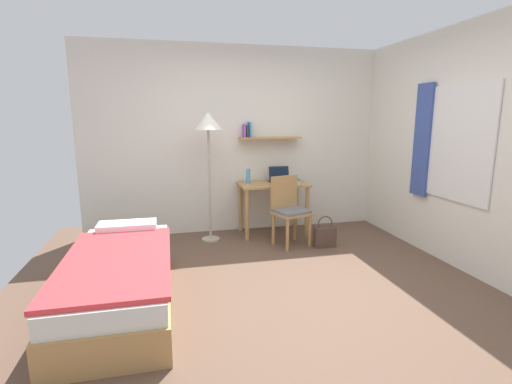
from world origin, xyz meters
name	(u,v)px	position (x,y,z in m)	size (l,w,h in m)	color
ground_plane	(282,287)	(0.00, 0.00, 0.00)	(5.28, 5.28, 0.00)	brown
wall_back	(242,140)	(0.00, 2.02, 1.30)	(4.40, 0.27, 2.60)	silver
wall_right	(470,149)	(2.02, 0.02, 1.30)	(0.10, 4.40, 2.60)	silver
bed	(121,279)	(-1.48, -0.02, 0.24)	(0.86, 1.97, 0.54)	#B2844C
desk	(273,193)	(0.38, 1.70, 0.58)	(0.94, 0.56, 0.72)	#B2844C
desk_chair	(289,208)	(0.45, 1.20, 0.49)	(0.52, 0.49, 0.89)	#B2844C
standing_lamp	(208,129)	(-0.52, 1.59, 1.47)	(0.36, 0.36, 1.69)	#B2A893
laptop	(280,178)	(0.50, 1.77, 0.78)	(0.30, 0.23, 0.22)	black
water_bottle	(248,176)	(0.04, 1.75, 0.82)	(0.06, 0.06, 0.20)	#4C99DB
book_stack	(292,180)	(0.66, 1.74, 0.76)	(0.17, 0.23, 0.07)	silver
handbag	(325,236)	(0.87, 0.99, 0.14)	(0.28, 0.12, 0.41)	#4C382D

